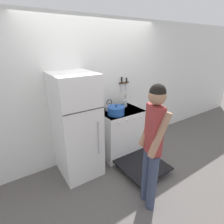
% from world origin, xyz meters
% --- Properties ---
extents(ground_plane, '(14.00, 14.00, 0.00)m').
position_xyz_m(ground_plane, '(0.00, 0.00, 0.00)').
color(ground_plane, '#5B5654').
extents(wall_back, '(10.00, 0.06, 2.55)m').
position_xyz_m(wall_back, '(0.00, 0.03, 1.27)').
color(wall_back, silver).
rests_on(wall_back, ground_plane).
extents(refrigerator, '(0.63, 0.72, 1.71)m').
position_xyz_m(refrigerator, '(-0.61, -0.35, 0.86)').
color(refrigerator, white).
rests_on(refrigerator, ground_plane).
extents(stove_range, '(0.82, 1.35, 0.93)m').
position_xyz_m(stove_range, '(0.30, -0.34, 0.46)').
color(stove_range, white).
rests_on(stove_range, ground_plane).
extents(dutch_oven_pot, '(0.35, 0.31, 0.17)m').
position_xyz_m(dutch_oven_pot, '(0.12, -0.42, 1.00)').
color(dutch_oven_pot, '#1E4C9E').
rests_on(dutch_oven_pot, stove_range).
extents(tea_kettle, '(0.19, 0.15, 0.22)m').
position_xyz_m(tea_kettle, '(0.13, -0.18, 0.99)').
color(tea_kettle, silver).
rests_on(tea_kettle, stove_range).
extents(utensil_jar, '(0.08, 0.08, 0.26)m').
position_xyz_m(utensil_jar, '(0.50, -0.17, 1.00)').
color(utensil_jar, silver).
rests_on(utensil_jar, stove_range).
extents(person, '(0.35, 0.40, 1.71)m').
position_xyz_m(person, '(-0.10, -1.51, 0.97)').
color(person, '#38425B').
rests_on(person, ground_plane).
extents(wall_knife_strip, '(0.24, 0.03, 0.30)m').
position_xyz_m(wall_knife_strip, '(0.58, -0.02, 1.38)').
color(wall_knife_strip, brown).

